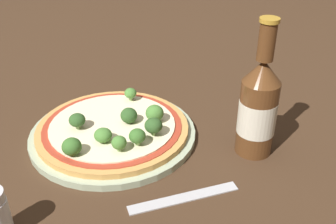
% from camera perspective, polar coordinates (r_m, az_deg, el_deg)
% --- Properties ---
extents(ground_plane, '(3.00, 3.00, 0.00)m').
position_cam_1_polar(ground_plane, '(0.71, -7.09, -3.27)').
color(ground_plane, '#3D2819').
extents(plate, '(0.29, 0.29, 0.01)m').
position_cam_1_polar(plate, '(0.70, -7.82, -3.26)').
color(plate, '#A3B293').
rests_on(plate, ground_plane).
extents(pizza, '(0.27, 0.27, 0.01)m').
position_cam_1_polar(pizza, '(0.69, -7.90, -2.38)').
color(pizza, tan).
rests_on(pizza, plate).
extents(broccoli_floret_0, '(0.03, 0.03, 0.03)m').
position_cam_1_polar(broccoli_floret_0, '(0.65, -2.12, -2.00)').
color(broccoli_floret_0, '#89A866').
rests_on(broccoli_floret_0, pizza).
extents(broccoli_floret_1, '(0.03, 0.03, 0.02)m').
position_cam_1_polar(broccoli_floret_1, '(0.64, -9.41, -3.34)').
color(broccoli_floret_1, '#89A866').
rests_on(broccoli_floret_1, pizza).
extents(broccoli_floret_2, '(0.03, 0.03, 0.03)m').
position_cam_1_polar(broccoli_floret_2, '(0.68, -13.05, -1.17)').
color(broccoli_floret_2, '#89A866').
rests_on(broccoli_floret_2, pizza).
extents(broccoli_floret_3, '(0.02, 0.02, 0.03)m').
position_cam_1_polar(broccoli_floret_3, '(0.76, -5.46, 2.71)').
color(broccoli_floret_3, '#89A866').
rests_on(broccoli_floret_3, pizza).
extents(broccoli_floret_4, '(0.03, 0.03, 0.03)m').
position_cam_1_polar(broccoli_floret_4, '(0.62, -13.80, -4.91)').
color(broccoli_floret_4, '#89A866').
rests_on(broccoli_floret_4, pizza).
extents(broccoli_floret_5, '(0.03, 0.03, 0.03)m').
position_cam_1_polar(broccoli_floret_5, '(0.68, -1.95, -0.17)').
color(broccoli_floret_5, '#89A866').
rests_on(broccoli_floret_5, pizza).
extents(broccoli_floret_6, '(0.03, 0.03, 0.03)m').
position_cam_1_polar(broccoli_floret_6, '(0.63, -4.48, -3.52)').
color(broccoli_floret_6, '#89A866').
rests_on(broccoli_floret_6, pizza).
extents(broccoli_floret_7, '(0.03, 0.03, 0.03)m').
position_cam_1_polar(broccoli_floret_7, '(0.69, -5.70, -0.50)').
color(broccoli_floret_7, '#89A866').
rests_on(broccoli_floret_7, pizza).
extents(broccoli_floret_8, '(0.02, 0.02, 0.03)m').
position_cam_1_polar(broccoli_floret_8, '(0.62, -7.12, -4.46)').
color(broccoli_floret_8, '#89A866').
rests_on(broccoli_floret_8, pizza).
extents(beer_bottle, '(0.06, 0.06, 0.23)m').
position_cam_1_polar(beer_bottle, '(0.64, 12.95, 0.72)').
color(beer_bottle, '#563319').
rests_on(beer_bottle, ground_plane).
extents(fork, '(0.06, 0.16, 0.00)m').
position_cam_1_polar(fork, '(0.57, 2.36, -12.26)').
color(fork, '#B2B2B7').
rests_on(fork, ground_plane).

